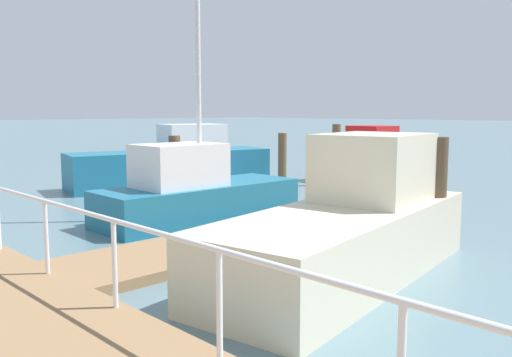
{
  "coord_description": "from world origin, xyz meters",
  "views": [
    {
      "loc": [
        -6.28,
        1.8,
        2.71
      ],
      "look_at": [
        1.1,
        9.35,
        1.39
      ],
      "focal_mm": 38.1,
      "sensor_mm": 36.0,
      "label": 1
    }
  ],
  "objects_px": {
    "moored_boat_2": "(195,191)",
    "moored_boat_0": "(365,160)",
    "moored_boat_3": "(351,226)",
    "moored_boat_4": "(174,164)"
  },
  "relations": [
    {
      "from": "moored_boat_0",
      "to": "moored_boat_3",
      "type": "relative_size",
      "value": 0.72
    },
    {
      "from": "moored_boat_4",
      "to": "moored_boat_3",
      "type": "bearing_deg",
      "value": -111.44
    },
    {
      "from": "moored_boat_0",
      "to": "moored_boat_2",
      "type": "bearing_deg",
      "value": -169.49
    },
    {
      "from": "moored_boat_0",
      "to": "moored_boat_4",
      "type": "distance_m",
      "value": 7.64
    },
    {
      "from": "moored_boat_2",
      "to": "moored_boat_3",
      "type": "distance_m",
      "value": 5.42
    },
    {
      "from": "moored_boat_0",
      "to": "moored_boat_2",
      "type": "distance_m",
      "value": 10.24
    },
    {
      "from": "moored_boat_2",
      "to": "moored_boat_0",
      "type": "bearing_deg",
      "value": 10.51
    },
    {
      "from": "moored_boat_2",
      "to": "moored_boat_4",
      "type": "bearing_deg",
      "value": 58.69
    },
    {
      "from": "moored_boat_0",
      "to": "moored_boat_2",
      "type": "relative_size",
      "value": 0.51
    },
    {
      "from": "moored_boat_2",
      "to": "moored_boat_3",
      "type": "xyz_separation_m",
      "value": [
        -0.91,
        -5.34,
        0.07
      ]
    }
  ]
}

